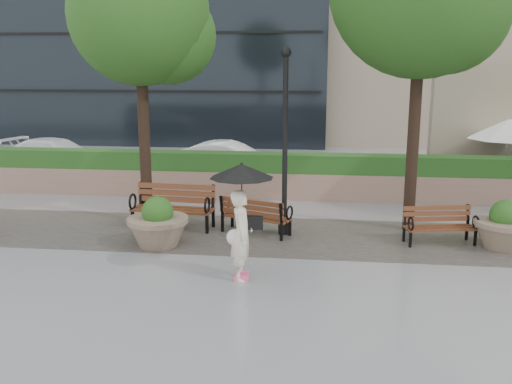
# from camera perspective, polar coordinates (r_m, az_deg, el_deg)

# --- Properties ---
(ground) EXTENTS (100.00, 100.00, 0.00)m
(ground) POSITION_cam_1_polar(r_m,az_deg,el_deg) (10.70, 1.27, -9.11)
(ground) COLOR gray
(ground) RESTS_ON ground
(cobble_strip) EXTENTS (28.00, 3.20, 0.01)m
(cobble_strip) POSITION_cam_1_polar(r_m,az_deg,el_deg) (13.52, 2.54, -4.39)
(cobble_strip) COLOR #383330
(cobble_strip) RESTS_ON ground
(hedge_wall) EXTENTS (24.00, 0.80, 1.35)m
(hedge_wall) POSITION_cam_1_polar(r_m,az_deg,el_deg) (17.24, 3.59, 1.59)
(hedge_wall) COLOR #A07867
(hedge_wall) RESTS_ON ground
(asphalt_street) EXTENTS (40.00, 7.00, 0.00)m
(asphalt_street) POSITION_cam_1_polar(r_m,az_deg,el_deg) (21.28, 4.21, 1.89)
(asphalt_street) COLOR black
(asphalt_street) RESTS_ON ground
(bench_1) EXTENTS (2.05, 0.95, 1.07)m
(bench_1) POSITION_cam_1_polar(r_m,az_deg,el_deg) (14.19, -8.27, -2.37)
(bench_1) COLOR brown
(bench_1) RESTS_ON ground
(bench_2) EXTENTS (1.78, 1.23, 0.89)m
(bench_2) POSITION_cam_1_polar(r_m,az_deg,el_deg) (13.59, -0.04, -3.14)
(bench_2) COLOR brown
(bench_2) RESTS_ON ground
(bench_3) EXTENTS (1.65, 0.92, 0.84)m
(bench_3) POSITION_cam_1_polar(r_m,az_deg,el_deg) (13.50, 17.85, -3.95)
(bench_3) COLOR brown
(bench_3) RESTS_ON ground
(planter_left) EXTENTS (1.35, 1.35, 1.13)m
(planter_left) POSITION_cam_1_polar(r_m,az_deg,el_deg) (12.84, -9.77, -3.46)
(planter_left) COLOR #7F6B56
(planter_left) RESTS_ON ground
(planter_right) EXTENTS (1.30, 1.30, 1.09)m
(planter_right) POSITION_cam_1_polar(r_m,az_deg,el_deg) (13.64, 23.55, -3.47)
(planter_right) COLOR #7F6B56
(planter_right) RESTS_ON ground
(lamppost) EXTENTS (0.28, 0.28, 4.35)m
(lamppost) POSITION_cam_1_polar(r_m,az_deg,el_deg) (13.27, 2.91, 3.79)
(lamppost) COLOR black
(lamppost) RESTS_ON ground
(tree_0) EXTENTS (3.47, 3.37, 6.81)m
(tree_0) POSITION_cam_1_polar(r_m,az_deg,el_deg) (14.46, -10.90, 16.47)
(tree_0) COLOR black
(tree_0) RESTS_ON ground
(patio_umb_white) EXTENTS (2.50, 2.50, 2.30)m
(patio_umb_white) POSITION_cam_1_polar(r_m,az_deg,el_deg) (19.41, 23.96, 5.73)
(patio_umb_white) COLOR black
(patio_umb_white) RESTS_ON ground
(car_left) EXTENTS (4.57, 2.62, 1.25)m
(car_left) POSITION_cam_1_polar(r_m,az_deg,el_deg) (22.67, -19.30, 3.47)
(car_left) COLOR white
(car_left) RESTS_ON ground
(car_right) EXTENTS (4.04, 1.84, 1.28)m
(car_right) POSITION_cam_1_polar(r_m,az_deg,el_deg) (20.30, -2.71, 3.22)
(car_right) COLOR white
(car_right) RESTS_ON ground
(pedestrian) EXTENTS (1.19, 1.19, 2.19)m
(pedestrian) POSITION_cam_1_polar(r_m,az_deg,el_deg) (10.54, -1.45, -1.82)
(pedestrian) COLOR #F0E5CA
(pedestrian) RESTS_ON ground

